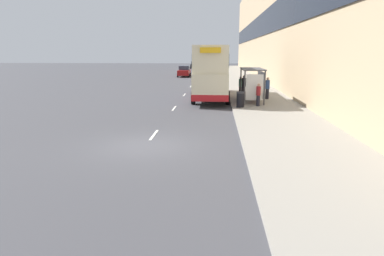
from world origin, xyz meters
TOP-DOWN VIEW (x-y plane):
  - ground_plane at (0.00, 0.00)m, footprint 220.00×220.00m
  - pavement at (6.50, 38.50)m, footprint 5.00×93.00m
  - terrace_facade at (10.49, 38.50)m, footprint 3.10×93.00m
  - lane_mark_0 at (0.00, 1.94)m, footprint 0.12×2.00m
  - lane_mark_1 at (0.00, 9.77)m, footprint 0.12×2.00m
  - lane_mark_2 at (0.00, 17.61)m, footprint 0.12×2.00m
  - lane_mark_3 at (0.00, 25.44)m, footprint 0.12×2.00m
  - lane_mark_4 at (0.00, 33.27)m, footprint 0.12×2.00m
  - lane_mark_5 at (0.00, 41.10)m, footprint 0.12×2.00m
  - lane_mark_6 at (0.00, 48.93)m, footprint 0.12×2.00m
  - lane_mark_7 at (0.00, 56.76)m, footprint 0.12×2.00m
  - lane_mark_8 at (0.00, 64.60)m, footprint 0.12×2.00m
  - bus_shelter at (5.77, 12.49)m, footprint 1.60×4.20m
  - double_decker_bus_near at (2.47, 15.23)m, footprint 2.85×10.92m
  - car_0 at (-2.22, 41.34)m, footprint 1.97×4.50m
  - car_1 at (-2.31, 70.18)m, footprint 2.04×4.54m
  - pedestrian_at_shelter at (5.22, 15.56)m, footprint 0.36×0.36m
  - pedestrian_1 at (5.82, 10.41)m, footprint 0.31×0.31m
  - pedestrian_2 at (5.00, 16.38)m, footprint 0.32×0.32m
  - pedestrian_3 at (6.99, 14.21)m, footprint 0.34×0.34m
  - litter_bin at (4.55, 9.77)m, footprint 0.55×0.55m

SIDE VIEW (x-z plane):
  - ground_plane at x=0.00m, z-range 0.00..0.00m
  - lane_mark_0 at x=0.00m, z-range 0.00..0.01m
  - lane_mark_1 at x=0.00m, z-range 0.00..0.01m
  - lane_mark_2 at x=0.00m, z-range 0.00..0.01m
  - lane_mark_3 at x=0.00m, z-range 0.00..0.01m
  - lane_mark_4 at x=0.00m, z-range 0.00..0.01m
  - lane_mark_5 at x=0.00m, z-range 0.00..0.01m
  - lane_mark_6 at x=0.00m, z-range 0.00..0.01m
  - lane_mark_7 at x=0.00m, z-range 0.00..0.01m
  - lane_mark_8 at x=0.00m, z-range 0.00..0.01m
  - pavement at x=6.50m, z-range 0.00..0.14m
  - litter_bin at x=4.55m, z-range 0.14..1.19m
  - car_1 at x=-2.31m, z-range 0.00..1.70m
  - car_0 at x=-2.22m, z-range -0.01..1.72m
  - pedestrian_1 at x=5.82m, z-range 0.16..1.72m
  - pedestrian_2 at x=5.00m, z-range 0.16..1.79m
  - pedestrian_3 at x=6.99m, z-range 0.16..1.88m
  - pedestrian_at_shelter at x=5.22m, z-range 0.16..1.96m
  - bus_shelter at x=5.77m, z-range 0.64..3.12m
  - double_decker_bus_near at x=2.47m, z-range 0.13..4.43m
  - terrace_facade at x=10.49m, z-range -0.01..16.63m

